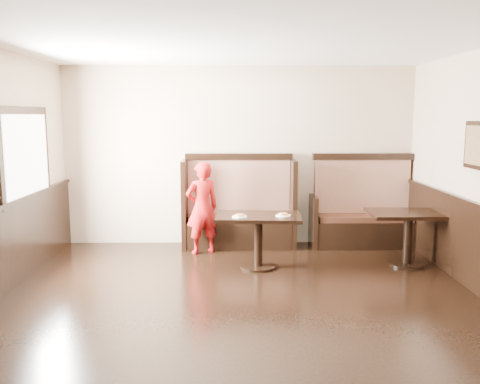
{
  "coord_description": "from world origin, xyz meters",
  "views": [
    {
      "loc": [
        -0.1,
        -4.52,
        2.04
      ],
      "look_at": [
        0.0,
        2.35,
        1.0
      ],
      "focal_mm": 38.0,
      "sensor_mm": 36.0,
      "label": 1
    }
  ],
  "objects_px": {
    "table_neighbor": "(408,225)",
    "child": "(202,208)",
    "booth_neighbor": "(363,215)",
    "table_main": "(258,227)",
    "booth_main": "(239,213)"
  },
  "relations": [
    {
      "from": "table_neighbor",
      "to": "child",
      "type": "xyz_separation_m",
      "value": [
        -2.85,
        0.66,
        0.13
      ]
    },
    {
      "from": "booth_neighbor",
      "to": "table_neighbor",
      "type": "relative_size",
      "value": 1.54
    },
    {
      "from": "booth_neighbor",
      "to": "table_main",
      "type": "height_order",
      "value": "booth_neighbor"
    },
    {
      "from": "table_main",
      "to": "table_neighbor",
      "type": "relative_size",
      "value": 1.1
    },
    {
      "from": "table_main",
      "to": "booth_main",
      "type": "bearing_deg",
      "value": 106.05
    },
    {
      "from": "booth_main",
      "to": "booth_neighbor",
      "type": "height_order",
      "value": "same"
    },
    {
      "from": "table_main",
      "to": "table_neighbor",
      "type": "xyz_separation_m",
      "value": [
        2.05,
        0.09,
        -0.0
      ]
    },
    {
      "from": "booth_main",
      "to": "table_main",
      "type": "bearing_deg",
      "value": -78.09
    },
    {
      "from": "booth_main",
      "to": "table_main",
      "type": "distance_m",
      "value": 1.2
    },
    {
      "from": "booth_main",
      "to": "booth_neighbor",
      "type": "relative_size",
      "value": 1.06
    },
    {
      "from": "booth_main",
      "to": "child",
      "type": "xyz_separation_m",
      "value": [
        -0.55,
        -0.42,
        0.16
      ]
    },
    {
      "from": "table_neighbor",
      "to": "child",
      "type": "height_order",
      "value": "child"
    },
    {
      "from": "table_neighbor",
      "to": "child",
      "type": "relative_size",
      "value": 0.78
    },
    {
      "from": "booth_neighbor",
      "to": "table_main",
      "type": "relative_size",
      "value": 1.4
    },
    {
      "from": "child",
      "to": "booth_main",
      "type": "bearing_deg",
      "value": -166.78
    }
  ]
}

